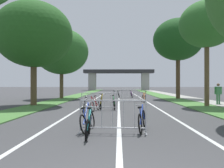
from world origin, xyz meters
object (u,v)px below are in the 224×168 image
tree_right_maple_mid (207,25)px  bicycle_black_5 (119,95)px  bicycle_blue_0 (88,120)px  crowd_barrier_fourth (130,93)px  bicycle_red_6 (95,105)px  tree_left_pine_far (34,35)px  crowd_barrier_nearest (113,117)px  tree_left_cypress_far (62,52)px  bicycle_silver_2 (113,98)px  bicycle_orange_9 (144,98)px  crowd_barrier_second (99,102)px  bicycle_teal_7 (89,125)px  crowd_barrier_third (126,96)px  bicycle_yellow_3 (101,103)px  pedestrian_in_red_jacket (218,92)px  bicycle_purple_1 (132,95)px  tree_right_oak_near (178,40)px  bicycle_green_8 (114,104)px  bicycle_white_4 (85,105)px

tree_right_maple_mid → bicycle_black_5: bearing=120.5°
tree_right_maple_mid → bicycle_blue_0: size_ratio=4.33×
crowd_barrier_fourth → bicycle_red_6: bearing=-101.2°
tree_left_pine_far → crowd_barrier_nearest: tree_left_pine_far is taller
tree_left_cypress_far → bicycle_silver_2: (5.67, -5.00, -4.69)m
bicycle_silver_2 → bicycle_orange_9: size_ratio=0.95×
crowd_barrier_second → bicycle_teal_7: (0.29, -7.28, -0.17)m
crowd_barrier_third → bicycle_yellow_3: size_ratio=1.20×
bicycle_silver_2 → bicycle_red_6: size_ratio=1.00×
bicycle_teal_7 → tree_left_cypress_far: bearing=103.4°
crowd_barrier_nearest → bicycle_silver_2: bearing=91.3°
bicycle_black_5 → pedestrian_in_red_jacket: pedestrian_in_red_jacket is taller
crowd_barrier_second → crowd_barrier_third: same height
bicycle_red_6 → pedestrian_in_red_jacket: bearing=-142.7°
bicycle_red_6 → bicycle_purple_1: bearing=-90.0°
bicycle_silver_2 → bicycle_orange_9: 2.62m
tree_right_maple_mid → bicycle_teal_7: (-7.03, -9.94, -5.38)m
tree_left_cypress_far → pedestrian_in_red_jacket: 16.05m
crowd_barrier_fourth → bicycle_purple_1: crowd_barrier_fourth is taller
tree_left_cypress_far → crowd_barrier_second: size_ratio=3.55×
bicycle_blue_0 → bicycle_orange_9: (3.16, 12.58, 0.03)m
tree_right_oak_near → pedestrian_in_red_jacket: tree_right_oak_near is taller
tree_left_pine_far → pedestrian_in_red_jacket: 14.23m
bicycle_silver_2 → bicycle_teal_7: bearing=-92.5°
bicycle_teal_7 → bicycle_blue_0: bearing=96.8°
bicycle_green_8 → crowd_barrier_nearest: bearing=-88.0°
bicycle_purple_1 → bicycle_black_5: bearing=-156.6°
crowd_barrier_fourth → bicycle_yellow_3: size_ratio=1.21×
bicycle_silver_2 → bicycle_red_6: bicycle_silver_2 is taller
tree_left_pine_far → bicycle_silver_2: (5.67, 3.42, -4.76)m
tree_right_maple_mid → bicycle_green_8: size_ratio=4.63×
tree_left_pine_far → bicycle_blue_0: 11.64m
bicycle_blue_0 → bicycle_green_8: (0.75, 6.92, 0.00)m
crowd_barrier_third → pedestrian_in_red_jacket: pedestrian_in_red_jacket is taller
bicycle_blue_0 → bicycle_teal_7: bearing=-73.3°
tree_right_oak_near → bicycle_white_4: 15.75m
bicycle_silver_2 → bicycle_yellow_3: bearing=-96.9°
tree_left_cypress_far → crowd_barrier_second: 13.22m
bicycle_blue_0 → bicycle_teal_7: bicycle_blue_0 is taller
bicycle_green_8 → bicycle_yellow_3: bearing=-176.8°
bicycle_orange_9 → crowd_barrier_fourth: bearing=92.0°
bicycle_yellow_3 → bicycle_black_5: bicycle_yellow_3 is taller
bicycle_white_4 → tree_right_maple_mid: bearing=17.4°
crowd_barrier_second → bicycle_orange_9: 7.07m
tree_left_cypress_far → bicycle_orange_9: size_ratio=4.32×
crowd_barrier_nearest → crowd_barrier_third: same height
crowd_barrier_second → bicycle_green_8: bearing=33.4°
bicycle_yellow_3 → tree_right_oak_near: bearing=-131.2°
bicycle_yellow_3 → bicycle_white_4: size_ratio=1.00×
crowd_barrier_second → bicycle_silver_2: crowd_barrier_second is taller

